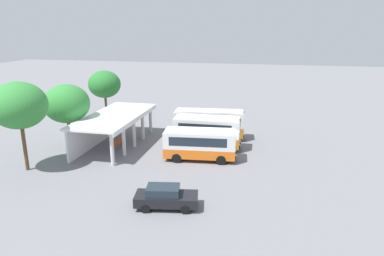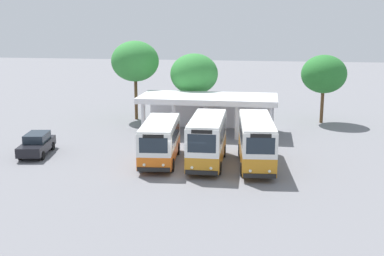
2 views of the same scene
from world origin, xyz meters
The scene contains 13 objects.
ground_plane centered at (0.00, 0.00, 0.00)m, with size 180.00×180.00×0.00m, color slate.
city_bus_nearest_orange centered at (-2.51, 2.31, 1.66)m, with size 2.88×7.02×2.97m.
city_bus_second_in_row centered at (0.87, 2.21, 1.88)m, with size 2.44×6.99×3.41m.
city_bus_middle_cream centered at (4.26, 2.57, 1.83)m, with size 2.86×8.03×3.32m.
parked_car_flank centered at (-12.20, 2.89, 0.83)m, with size 2.46×4.65×1.62m.
terminal_canopy centered at (-0.26, 12.49, 2.58)m, with size 12.16×5.25×3.40m.
waiting_chair_end_by_column centered at (-1.94, 11.48, 0.52)m, with size 0.46×0.46×0.86m.
waiting_chair_second_from_end centered at (-1.26, 11.53, 0.52)m, with size 0.46×0.46×0.86m.
waiting_chair_middle_seat centered at (-0.58, 11.57, 0.52)m, with size 0.46×0.46×0.86m.
waiting_chair_fourth_seat centered at (0.09, 11.48, 0.52)m, with size 0.46×0.46×0.86m.
roadside_tree_behind_canopy centered at (-2.19, 16.27, 4.82)m, with size 4.65×4.65×6.80m.
roadside_tree_east_of_canopy centered at (10.28, 18.13, 4.81)m, with size 4.37×4.37×6.68m.
roadside_tree_west_of_canopy centered at (-8.27, 16.96, 5.91)m, with size 4.76×4.76×7.95m.
Camera 2 is at (4.92, -30.44, 10.07)m, focal length 45.49 mm.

